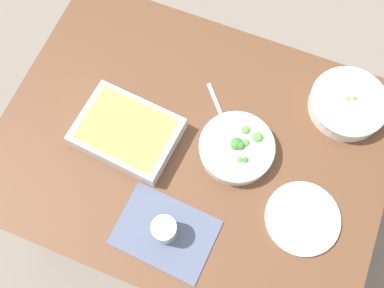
# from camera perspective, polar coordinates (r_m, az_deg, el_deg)

# --- Properties ---
(ground_plane) EXTENTS (6.00, 6.00, 0.00)m
(ground_plane) POSITION_cam_1_polar(r_m,az_deg,el_deg) (2.07, -0.00, -7.17)
(ground_plane) COLOR slate
(dining_table) EXTENTS (1.20, 0.90, 0.74)m
(dining_table) POSITION_cam_1_polar(r_m,az_deg,el_deg) (1.45, -0.00, -1.25)
(dining_table) COLOR brown
(dining_table) RESTS_ON ground_plane
(placemat) EXTENTS (0.29, 0.22, 0.00)m
(placemat) POSITION_cam_1_polar(r_m,az_deg,el_deg) (1.29, -3.49, -11.37)
(placemat) COLOR #4C5670
(placemat) RESTS_ON dining_table
(stew_bowl) EXTENTS (0.24, 0.24, 0.06)m
(stew_bowl) POSITION_cam_1_polar(r_m,az_deg,el_deg) (1.46, 19.63, 4.98)
(stew_bowl) COLOR silver
(stew_bowl) RESTS_ON dining_table
(broccoli_bowl) EXTENTS (0.23, 0.23, 0.07)m
(broccoli_bowl) POSITION_cam_1_polar(r_m,az_deg,el_deg) (1.33, 5.87, -0.49)
(broccoli_bowl) COLOR silver
(broccoli_bowl) RESTS_ON dining_table
(baking_dish) EXTENTS (0.32, 0.25, 0.06)m
(baking_dish) POSITION_cam_1_polar(r_m,az_deg,el_deg) (1.35, -8.43, 1.58)
(baking_dish) COLOR silver
(baking_dish) RESTS_ON dining_table
(drink_cup) EXTENTS (0.07, 0.07, 0.08)m
(drink_cup) POSITION_cam_1_polar(r_m,az_deg,el_deg) (1.26, -3.59, -11.11)
(drink_cup) COLOR #B2BCC6
(drink_cup) RESTS_ON dining_table
(side_plate) EXTENTS (0.22, 0.22, 0.01)m
(side_plate) POSITION_cam_1_polar(r_m,az_deg,el_deg) (1.33, 14.18, -9.36)
(side_plate) COLOR white
(side_plate) RESTS_ON dining_table
(spoon_by_stew) EXTENTS (0.06, 0.17, 0.01)m
(spoon_by_stew) POSITION_cam_1_polar(r_m,az_deg,el_deg) (1.47, 19.24, 3.03)
(spoon_by_stew) COLOR silver
(spoon_by_stew) RESTS_ON dining_table
(spoon_by_broccoli) EXTENTS (0.13, 0.14, 0.01)m
(spoon_by_broccoli) POSITION_cam_1_polar(r_m,az_deg,el_deg) (1.40, 3.75, 4.00)
(spoon_by_broccoli) COLOR silver
(spoon_by_broccoli) RESTS_ON dining_table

